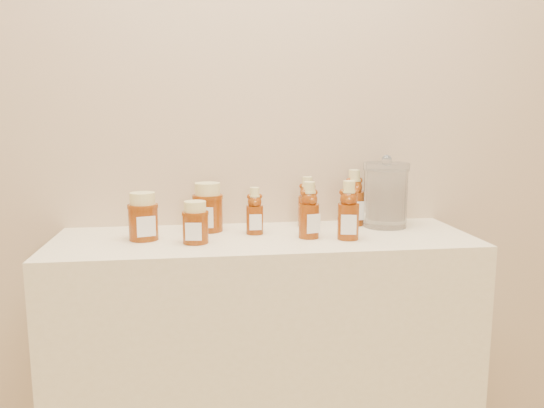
{
  "coord_description": "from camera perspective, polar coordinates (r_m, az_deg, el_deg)",
  "views": [
    {
      "loc": [
        -0.18,
        0.07,
        1.25
      ],
      "look_at": [
        0.02,
        1.52,
        1.0
      ],
      "focal_mm": 35.0,
      "sensor_mm": 36.0,
      "label": 1
    }
  ],
  "objects": [
    {
      "name": "wall_back",
      "position": [
        1.69,
        -1.68,
        13.1
      ],
      "size": [
        3.5,
        0.02,
        2.7
      ],
      "primitive_type": "cube",
      "color": "tan",
      "rests_on": "ground"
    },
    {
      "name": "display_table",
      "position": [
        1.69,
        -0.76,
        -18.61
      ],
      "size": [
        1.2,
        0.4,
        0.9
      ],
      "primitive_type": "cube",
      "color": "beige",
      "rests_on": "ground"
    },
    {
      "name": "bear_bottle_back_left",
      "position": [
        1.55,
        -1.88,
        -0.4
      ],
      "size": [
        0.05,
        0.05,
        0.16
      ],
      "primitive_type": null,
      "rotation": [
        0.0,
        0.0,
        -0.01
      ],
      "color": "#672608",
      "rests_on": "display_table"
    },
    {
      "name": "bear_bottle_back_mid",
      "position": [
        1.66,
        3.8,
        0.61
      ],
      "size": [
        0.08,
        0.08,
        0.18
      ],
      "primitive_type": null,
      "rotation": [
        0.0,
        0.0,
        -0.38
      ],
      "color": "#672608",
      "rests_on": "display_table"
    },
    {
      "name": "bear_bottle_back_right",
      "position": [
        1.69,
        8.79,
        1.06
      ],
      "size": [
        0.08,
        0.08,
        0.2
      ],
      "primitive_type": null,
      "rotation": [
        0.0,
        0.0,
        0.23
      ],
      "color": "#672608",
      "rests_on": "display_table"
    },
    {
      "name": "bear_bottle_front_left",
      "position": [
        1.5,
        4.0,
        -0.25
      ],
      "size": [
        0.08,
        0.08,
        0.18
      ],
      "primitive_type": null,
      "rotation": [
        0.0,
        0.0,
        0.27
      ],
      "color": "#672608",
      "rests_on": "display_table"
    },
    {
      "name": "bear_bottle_front_right",
      "position": [
        1.49,
        8.24,
        -0.26
      ],
      "size": [
        0.08,
        0.08,
        0.19
      ],
      "primitive_type": null,
      "rotation": [
        0.0,
        0.0,
        -0.23
      ],
      "color": "#672608",
      "rests_on": "display_table"
    },
    {
      "name": "honey_jar_left",
      "position": [
        1.52,
        -13.69,
        -1.29
      ],
      "size": [
        0.11,
        0.11,
        0.13
      ],
      "primitive_type": null,
      "rotation": [
        0.0,
        0.0,
        0.28
      ],
      "color": "#672608",
      "rests_on": "display_table"
    },
    {
      "name": "honey_jar_back",
      "position": [
        1.6,
        -6.92,
        -0.33
      ],
      "size": [
        0.11,
        0.11,
        0.15
      ],
      "primitive_type": null,
      "rotation": [
        0.0,
        0.0,
        -0.27
      ],
      "color": "#672608",
      "rests_on": "display_table"
    },
    {
      "name": "honey_jar_front",
      "position": [
        1.46,
        -8.24,
        -1.95
      ],
      "size": [
        0.08,
        0.08,
        0.12
      ],
      "primitive_type": null,
      "rotation": [
        0.0,
        0.0,
        -0.15
      ],
      "color": "#672608",
      "rests_on": "display_table"
    },
    {
      "name": "glass_canister",
      "position": [
        1.68,
        12.12,
        1.25
      ],
      "size": [
        0.19,
        0.19,
        0.22
      ],
      "primitive_type": null,
      "rotation": [
        0.0,
        0.0,
        0.38
      ],
      "color": "white",
      "rests_on": "display_table"
    }
  ]
}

